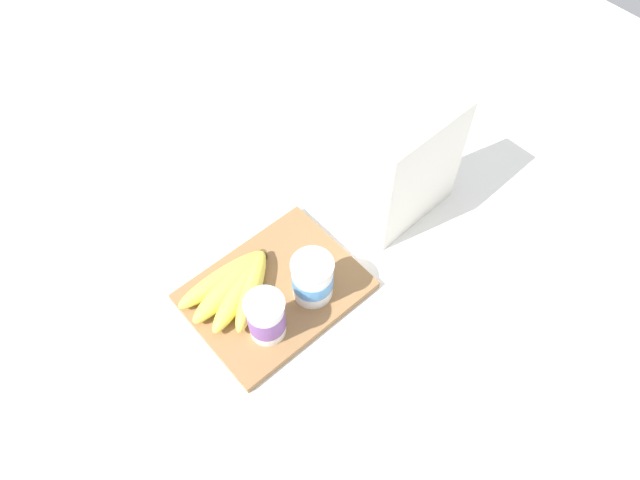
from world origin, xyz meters
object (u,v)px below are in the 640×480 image
yogurt_cup_back (266,317)px  banana_bunch (235,286)px  cutting_board (275,291)px  yogurt_cup_front (312,279)px  cereal_box (411,169)px

yogurt_cup_back → banana_bunch: 0.10m
cutting_board → banana_bunch: bearing=-37.1°
banana_bunch → yogurt_cup_front: bearing=138.4°
yogurt_cup_back → cutting_board: bearing=-136.9°
yogurt_cup_front → banana_bunch: yogurt_cup_front is taller
yogurt_cup_front → cutting_board: bearing=-46.1°
yogurt_cup_back → banana_bunch: (-0.00, -0.10, -0.03)m
cutting_board → banana_bunch: banana_bunch is taller
cutting_board → yogurt_cup_back: size_ratio=3.10×
banana_bunch → cutting_board: bearing=142.9°
cereal_box → yogurt_cup_back: (0.36, 0.03, -0.06)m
cutting_board → cereal_box: bearing=175.8°
cereal_box → banana_bunch: size_ratio=1.32×
cutting_board → banana_bunch: size_ratio=1.58×
cutting_board → yogurt_cup_front: (-0.05, 0.05, 0.05)m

